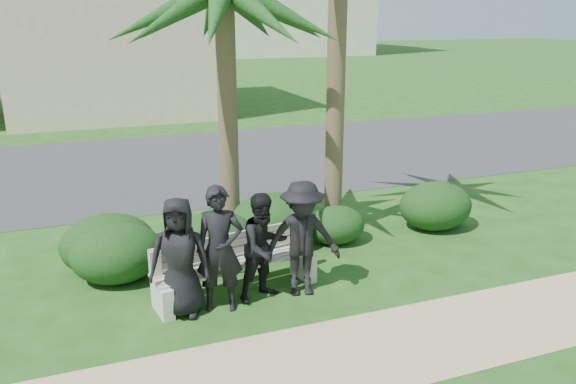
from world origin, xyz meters
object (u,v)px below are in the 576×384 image
Objects in this scene: man_d at (302,239)px; man_a at (180,257)px; man_b at (220,249)px; park_bench at (236,269)px; man_c at (264,247)px.

man_a is at bearing -168.35° from man_d.
man_b is 1.19m from man_d.
man_b reaches higher than park_bench.
man_d is (1.18, 0.02, -0.03)m from man_b.
park_bench is 1.41× the size of man_b.
park_bench is 0.58m from man_c.
man_c reaches higher than park_bench.
man_d is (0.87, -0.34, 0.47)m from park_bench.
man_b is at bearing 13.98° from man_a.
park_bench is 1.00m from man_a.
man_d reaches higher than man_a.
man_c is at bearing 21.52° from man_a.
man_d is at bearing 16.43° from man_b.
man_c is (0.65, 0.10, -0.10)m from man_b.
man_b reaches higher than man_c.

